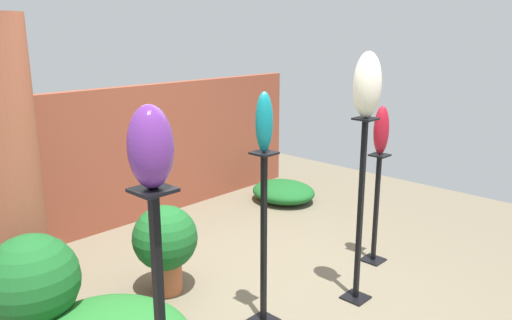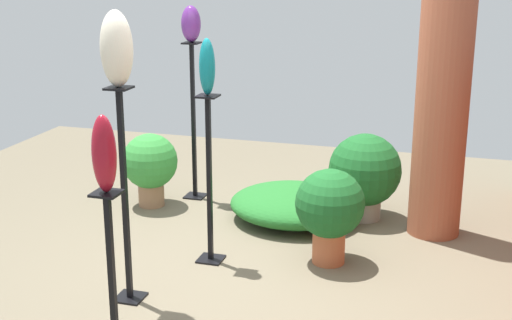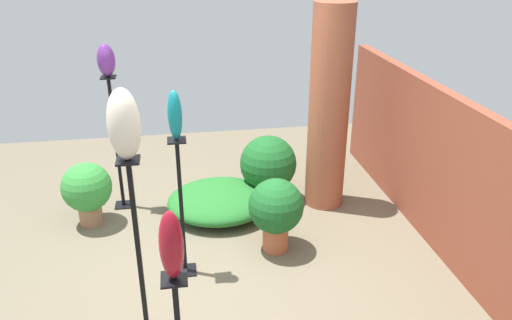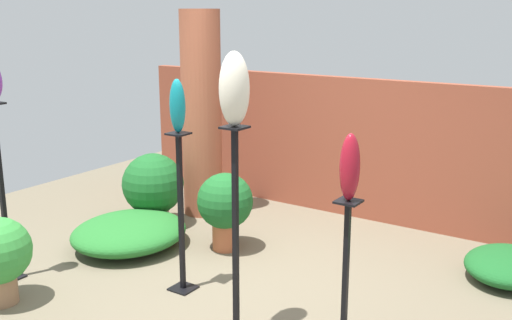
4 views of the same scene
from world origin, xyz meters
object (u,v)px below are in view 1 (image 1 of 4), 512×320
Objects in this scene: pedestal_teal at (264,247)px; art_vase_teal at (264,122)px; pedestal_ruby at (376,214)px; art_vase_ruby at (381,130)px; potted_plant_mid_right at (32,283)px; brick_pillar at (10,165)px; potted_plant_back_center at (165,242)px; art_vase_ivory at (367,85)px; art_vase_violet at (151,147)px; pedestal_ivory at (360,219)px.

art_vase_teal reaches higher than pedestal_teal.
art_vase_ruby is at bearing 0.00° from pedestal_ruby.
art_vase_ruby reaches higher than potted_plant_mid_right.
pedestal_teal is (-1.53, 0.06, 0.14)m from pedestal_ruby.
brick_pillar reaches higher than pedestal_teal.
pedestal_teal is (1.13, -1.70, -0.54)m from brick_pillar.
pedestal_teal is 1.75× the size of potted_plant_back_center.
pedestal_teal is at bearing 0.00° from art_vase_teal.
art_vase_ivory reaches higher than art_vase_violet.
art_vase_teal is at bearing 25.82° from art_vase_violet.
brick_pillar is 2.89× the size of potted_plant_mid_right.
art_vase_teal is 2.02m from potted_plant_mid_right.
pedestal_ruby is 1.39× the size of potted_plant_back_center.
brick_pillar is 2.83m from pedestal_ivory.
art_vase_ivory is at bearing -50.65° from potted_plant_back_center.
potted_plant_mid_right is (-2.84, 1.11, -0.04)m from pedestal_ruby.
brick_pillar reaches higher than potted_plant_back_center.
art_vase_ivory is (-0.74, -0.27, 0.49)m from art_vase_ruby.
potted_plant_mid_right is (-1.31, 1.05, -1.13)m from art_vase_teal.
pedestal_ivory reaches higher than pedestal_ruby.
art_vase_violet is 2.38m from potted_plant_back_center.
pedestal_ivory is at bearing 0.00° from art_vase_ivory.
brick_pillar reaches higher than art_vase_teal.
potted_plant_back_center is at bearing 104.17° from art_vase_teal.
brick_pillar is at bearing 133.53° from art_vase_ivory.
art_vase_violet is at bearing -170.85° from pedestal_ivory.
pedestal_ivory reaches higher than potted_plant_mid_right.
brick_pillar is 2.11m from pedestal_teal.
pedestal_ruby is at bearing -33.43° from brick_pillar.
art_vase_ivory is at bearing -159.82° from pedestal_ruby.
brick_pillar is at bearing 139.25° from potted_plant_back_center.
art_vase_ivory reaches higher than potted_plant_back_center.
pedestal_ruby is 2.02m from potted_plant_back_center.
art_vase_teal is 0.53× the size of potted_plant_mid_right.
pedestal_ruby is 2.15× the size of art_vase_ivory.
pedestal_ivory is at bearing -159.82° from art_vase_ruby.
pedestal_teal reaches higher than potted_plant_back_center.
art_vase_ruby is at bearing -2.25° from art_vase_teal.
pedestal_ruby is at bearing -2.25° from art_vase_teal.
art_vase_violet is (-1.42, -0.69, 0.17)m from art_vase_teal.
brick_pillar is at bearing 133.53° from pedestal_ivory.
potted_plant_back_center is (-0.23, 0.92, -1.11)m from art_vase_teal.
art_vase_ivory reaches higher than pedestal_ruby.
art_vase_ruby reaches higher than pedestal_ruby.
brick_pillar is 5.41× the size of art_vase_teal.
pedestal_ivory is 1.64m from potted_plant_back_center.
art_vase_violet is at bearing -154.18° from art_vase_teal.
art_vase_ivory reaches higher than potted_plant_mid_right.
art_vase_ruby is (0.00, 0.00, 0.82)m from pedestal_ruby.
pedestal_ivory is 0.98m from art_vase_ruby.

